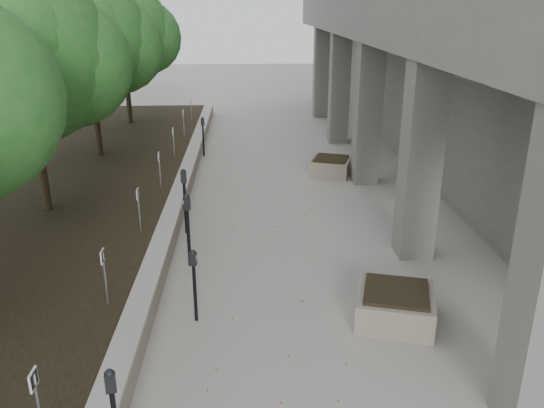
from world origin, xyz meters
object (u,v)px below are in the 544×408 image
object	(u,v)px
planter_front	(395,305)
planter_back	(331,166)
crabapple_tree_4	(91,68)
parking_meter_3	(188,231)
crabapple_tree_5	(124,54)
parking_meter_2	(195,286)
parking_meter_5	(203,137)
crabapple_tree_3	(31,93)
parking_meter_4	(185,202)

from	to	relation	value
planter_front	planter_back	bearing A→B (deg)	88.86
crabapple_tree_4	parking_meter_3	size ratio (longest dim) A/B	3.56
crabapple_tree_5	parking_meter_2	world-z (taller)	crabapple_tree_5
crabapple_tree_4	parking_meter_5	size ratio (longest dim) A/B	3.98
crabapple_tree_3	parking_meter_2	xyz separation A→B (m)	(3.85, -4.42, -2.47)
parking_meter_5	planter_front	world-z (taller)	parking_meter_5
parking_meter_5	parking_meter_3	bearing A→B (deg)	-81.85
parking_meter_3	planter_front	xyz separation A→B (m)	(3.59, -2.22, -0.48)
parking_meter_5	crabapple_tree_5	bearing A→B (deg)	135.87
crabapple_tree_4	parking_meter_2	world-z (taller)	crabapple_tree_4
crabapple_tree_4	planter_back	world-z (taller)	crabapple_tree_4
crabapple_tree_5	parking_meter_4	world-z (taller)	crabapple_tree_5
crabapple_tree_4	parking_meter_3	xyz separation A→B (m)	(3.56, -7.37, -2.36)
parking_meter_3	parking_meter_5	distance (m)	8.47
planter_back	parking_meter_5	bearing A→B (deg)	150.04
crabapple_tree_3	parking_meter_2	world-z (taller)	crabapple_tree_3
parking_meter_4	parking_meter_5	size ratio (longest dim) A/B	1.13
parking_meter_3	planter_front	size ratio (longest dim) A/B	1.24
crabapple_tree_5	parking_meter_3	distance (m)	13.08
crabapple_tree_4	planter_back	size ratio (longest dim) A/B	4.73
parking_meter_4	parking_meter_5	world-z (taller)	parking_meter_4
crabapple_tree_5	parking_meter_5	size ratio (longest dim) A/B	3.98
parking_meter_2	crabapple_tree_3	bearing A→B (deg)	144.89
crabapple_tree_3	planter_back	size ratio (longest dim) A/B	4.73
crabapple_tree_5	parking_meter_5	bearing A→B (deg)	-50.21
parking_meter_3	parking_meter_4	bearing A→B (deg)	77.09
crabapple_tree_5	planter_back	size ratio (longest dim) A/B	4.73
crabapple_tree_4	crabapple_tree_5	xyz separation A→B (m)	(0.00, 5.00, 0.00)
crabapple_tree_5	crabapple_tree_3	bearing A→B (deg)	-90.00
crabapple_tree_3	parking_meter_4	xyz separation A→B (m)	(3.32, -0.68, -2.35)
parking_meter_2	parking_meter_5	xyz separation A→B (m)	(-0.60, 10.52, 0.03)
crabapple_tree_4	planter_front	world-z (taller)	crabapple_tree_4
crabapple_tree_3	parking_meter_5	bearing A→B (deg)	61.95
crabapple_tree_5	parking_meter_2	xyz separation A→B (m)	(3.85, -14.42, -2.47)
planter_front	parking_meter_5	bearing A→B (deg)	110.06
parking_meter_4	planter_back	xyz separation A→B (m)	(3.99, 4.44, -0.50)
crabapple_tree_3	planter_front	world-z (taller)	crabapple_tree_3
crabapple_tree_3	parking_meter_4	bearing A→B (deg)	-11.59
parking_meter_2	parking_meter_3	world-z (taller)	parking_meter_3
crabapple_tree_5	planter_back	xyz separation A→B (m)	(7.32, -6.24, -2.85)
crabapple_tree_5	planter_front	xyz separation A→B (m)	(7.15, -14.58, -2.83)
parking_meter_2	parking_meter_5	bearing A→B (deg)	107.10
parking_meter_3	planter_back	size ratio (longest dim) A/B	1.33
crabapple_tree_5	parking_meter_3	bearing A→B (deg)	-73.96
crabapple_tree_3	planter_back	xyz separation A→B (m)	(7.32, 3.76, -2.85)
crabapple_tree_4	crabapple_tree_5	world-z (taller)	same
parking_meter_4	crabapple_tree_4	bearing A→B (deg)	115.31
parking_meter_2	parking_meter_4	bearing A→B (deg)	111.89
crabapple_tree_5	parking_meter_4	bearing A→B (deg)	-72.72
crabapple_tree_3	planter_front	distance (m)	8.95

